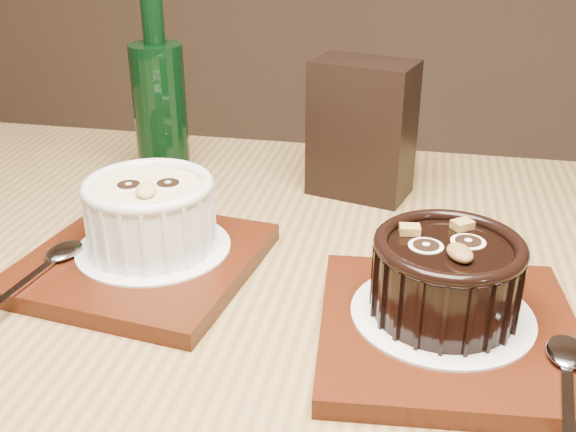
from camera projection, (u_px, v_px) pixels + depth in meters
name	position (u px, v px, depth m)	size (l,w,h in m)	color
table	(260.00, 418.00, 0.54)	(1.22, 0.83, 0.75)	olive
tray_left	(142.00, 262.00, 0.57)	(0.18, 0.18, 0.01)	#42190B
doily_left	(154.00, 247.00, 0.57)	(0.13, 0.13, 0.00)	white
ramekin_white	(150.00, 211.00, 0.56)	(0.11, 0.11, 0.06)	white
spoon_left	(37.00, 271.00, 0.53)	(0.03, 0.13, 0.01)	silver
tray_right	(448.00, 332.00, 0.48)	(0.18, 0.18, 0.01)	#42190B
doily_right	(442.00, 314.00, 0.48)	(0.13, 0.13, 0.00)	white
ramekin_dark	(447.00, 274.00, 0.47)	(0.10, 0.10, 0.06)	black
spoon_right	(568.00, 384.00, 0.41)	(0.03, 0.13, 0.01)	silver
condiment_stand	(362.00, 129.00, 0.69)	(0.10, 0.06, 0.14)	black
green_bottle	(160.00, 108.00, 0.71)	(0.06, 0.06, 0.21)	black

